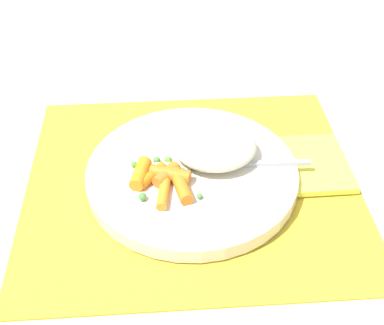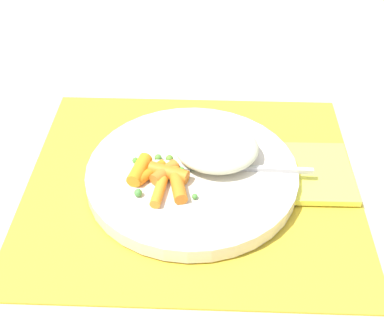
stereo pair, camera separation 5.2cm
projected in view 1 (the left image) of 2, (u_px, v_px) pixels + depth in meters
name	position (u px, v px, depth m)	size (l,w,h in m)	color
ground_plane	(192.00, 183.00, 0.66)	(2.40, 2.40, 0.00)	beige
placemat	(192.00, 182.00, 0.66)	(0.42, 0.38, 0.01)	gold
plate	(192.00, 174.00, 0.65)	(0.27, 0.27, 0.02)	silver
rice_mound	(215.00, 146.00, 0.65)	(0.11, 0.10, 0.04)	beige
carrot_portion	(163.00, 179.00, 0.62)	(0.08, 0.08, 0.02)	orange
pea_scatter	(167.00, 175.00, 0.63)	(0.09, 0.08, 0.01)	#5B972F
fork	(217.00, 166.00, 0.64)	(0.20, 0.02, 0.01)	#BEBEBE
napkin	(312.00, 164.00, 0.68)	(0.09, 0.11, 0.01)	#EAE54C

